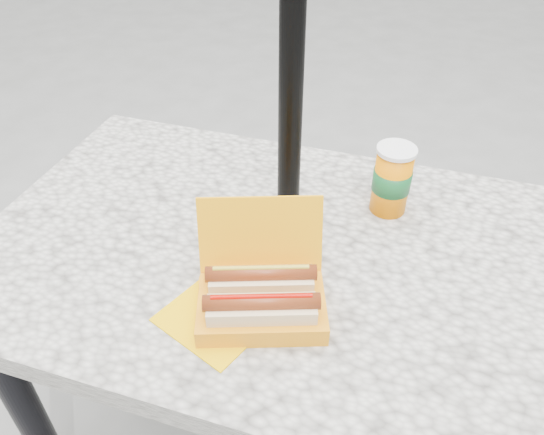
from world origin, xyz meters
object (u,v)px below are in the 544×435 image
(umbrella_pole, at_px, (292,52))
(fries_plate, at_px, (255,282))
(hotdog_box, at_px, (262,296))
(soda_cup, at_px, (392,180))

(umbrella_pole, bearing_deg, fries_plate, -86.90)
(umbrella_pole, xyz_separation_m, fries_plate, (0.02, -0.28, -0.34))
(hotdog_box, distance_m, soda_cup, 0.41)
(fries_plate, distance_m, soda_cup, 0.38)
(hotdog_box, height_order, soda_cup, hotdog_box)
(umbrella_pole, xyz_separation_m, soda_cup, (0.22, 0.04, -0.27))
(fries_plate, bearing_deg, umbrella_pole, 93.10)
(umbrella_pole, relative_size, fries_plate, 6.96)
(hotdog_box, bearing_deg, soda_cup, 45.73)
(umbrella_pole, relative_size, hotdog_box, 8.00)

